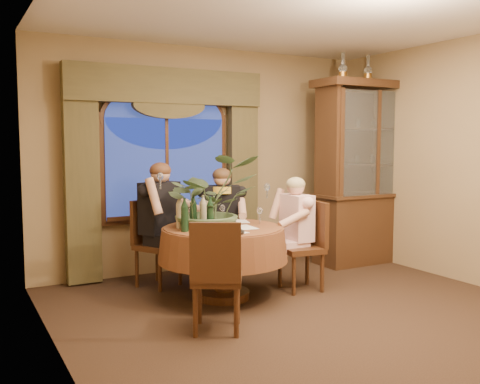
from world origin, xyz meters
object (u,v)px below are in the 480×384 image
person_pink (297,232)px  centerpiece_plant (209,166)px  oil_lamp_left (343,66)px  chair_back_right (222,237)px  wine_bottle_1 (180,212)px  wine_bottle_2 (210,213)px  wine_bottle_4 (193,211)px  oil_lamp_right (392,70)px  stoneware_vase (206,214)px  wine_bottle_3 (203,211)px  chair_front_left (217,276)px  chair_right (301,247)px  person_scarf (222,223)px  person_back (160,224)px  chair_back (158,244)px  oil_lamp_center (368,68)px  dining_table (223,263)px  china_cabinet (366,173)px  wine_bottle_0 (185,215)px

person_pink → centerpiece_plant: centerpiece_plant is taller
oil_lamp_left → centerpiece_plant: size_ratio=0.31×
chair_back_right → wine_bottle_1: 1.14m
oil_lamp_left → wine_bottle_1: oil_lamp_left is taller
centerpiece_plant → wine_bottle_2: size_ratio=3.30×
wine_bottle_4 → oil_lamp_right: bearing=8.7°
stoneware_vase → wine_bottle_3: (-0.07, -0.07, 0.04)m
oil_lamp_right → wine_bottle_3: size_ratio=1.03×
chair_front_left → chair_back_right: bearing=91.8°
chair_back_right → chair_right: bearing=144.8°
person_scarf → wine_bottle_4: 0.90m
person_back → person_scarf: size_ratio=1.06×
wine_bottle_1 → wine_bottle_4: same height
person_pink → person_back: size_ratio=0.89×
chair_back → person_back: size_ratio=0.69×
oil_lamp_center → wine_bottle_3: oil_lamp_center is taller
chair_right → wine_bottle_3: wine_bottle_3 is taller
wine_bottle_1 → stoneware_vase: bearing=3.3°
person_pink → chair_front_left: bearing=120.5°
wine_bottle_2 → wine_bottle_4: size_ratio=1.00×
oil_lamp_center → wine_bottle_1: bearing=-170.3°
chair_front_left → wine_bottle_1: size_ratio=2.91×
chair_back_right → wine_bottle_2: wine_bottle_2 is taller
oil_lamp_center → chair_front_left: (-2.93, -1.45, -2.10)m
dining_table → wine_bottle_4: wine_bottle_4 is taller
chair_back → wine_bottle_3: (0.24, -0.69, 0.44)m
chair_front_left → person_scarf: 1.77m
chair_right → centerpiece_plant: (-0.98, 0.25, 0.89)m
person_pink → wine_bottle_1: (-1.34, 0.13, 0.30)m
china_cabinet → wine_bottle_4: china_cabinet is taller
person_scarf → centerpiece_plant: size_ratio=1.21×
chair_back → wine_bottle_2: (0.23, -0.87, 0.44)m
oil_lamp_right → person_pink: 2.85m
wine_bottle_3 → chair_back_right: bearing=51.3°
oil_lamp_left → wine_bottle_3: size_ratio=1.03×
oil_lamp_center → chair_right: oil_lamp_center is taller
chair_front_left → chair_back: bearing=118.1°
chair_right → wine_bottle_2: size_ratio=2.91×
oil_lamp_right → stoneware_vase: size_ratio=1.34×
dining_table → oil_lamp_right: (2.88, 0.63, 2.21)m
chair_back_right → centerpiece_plant: (-0.48, -0.67, 0.89)m
wine_bottle_4 → wine_bottle_0: bearing=-130.2°
dining_table → wine_bottle_3: wine_bottle_3 is taller
dining_table → oil_lamp_right: bearing=12.2°
oil_lamp_center → wine_bottle_3: bearing=-168.3°
chair_back → wine_bottle_1: (0.00, -0.64, 0.44)m
person_pink → person_back: person_back is taller
chair_back_right → centerpiece_plant: 1.22m
chair_back → wine_bottle_1: 0.77m
oil_lamp_center → oil_lamp_right: (0.42, 0.00, 0.00)m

